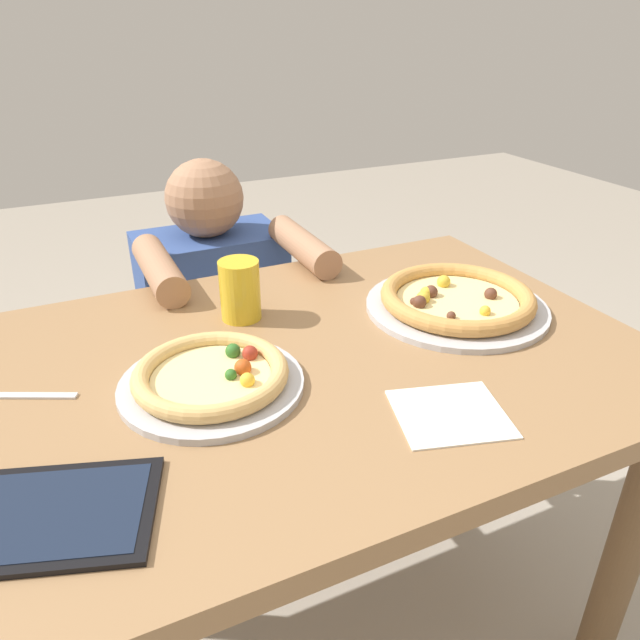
{
  "coord_description": "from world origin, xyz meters",
  "views": [
    {
      "loc": [
        -0.33,
        -0.81,
        1.28
      ],
      "look_at": [
        0.08,
        0.06,
        0.78
      ],
      "focal_mm": 33.39,
      "sensor_mm": 36.0,
      "label": 1
    }
  ],
  "objects_px": {
    "fork": "(4,396)",
    "tablet": "(52,515)",
    "pizza_near": "(212,377)",
    "pizza_far": "(456,300)",
    "drink_cup_colored": "(240,290)",
    "diner_seated": "(219,345)"
  },
  "relations": [
    {
      "from": "fork",
      "to": "tablet",
      "type": "relative_size",
      "value": 0.68
    },
    {
      "from": "pizza_near",
      "to": "pizza_far",
      "type": "xyz_separation_m",
      "value": [
        0.52,
        0.06,
        0.0
      ]
    },
    {
      "from": "pizza_far",
      "to": "tablet",
      "type": "height_order",
      "value": "pizza_far"
    },
    {
      "from": "pizza_near",
      "to": "drink_cup_colored",
      "type": "xyz_separation_m",
      "value": [
        0.12,
        0.21,
        0.04
      ]
    },
    {
      "from": "drink_cup_colored",
      "to": "tablet",
      "type": "xyz_separation_m",
      "value": [
        -0.37,
        -0.4,
        -0.05
      ]
    },
    {
      "from": "fork",
      "to": "drink_cup_colored",
      "type": "bearing_deg",
      "value": 13.64
    },
    {
      "from": "drink_cup_colored",
      "to": "fork",
      "type": "height_order",
      "value": "drink_cup_colored"
    },
    {
      "from": "drink_cup_colored",
      "to": "fork",
      "type": "distance_m",
      "value": 0.43
    },
    {
      "from": "fork",
      "to": "tablet",
      "type": "height_order",
      "value": "tablet"
    },
    {
      "from": "pizza_far",
      "to": "drink_cup_colored",
      "type": "relative_size",
      "value": 3.07
    },
    {
      "from": "pizza_near",
      "to": "fork",
      "type": "xyz_separation_m",
      "value": [
        -0.3,
        0.11,
        -0.02
      ]
    },
    {
      "from": "drink_cup_colored",
      "to": "diner_seated",
      "type": "height_order",
      "value": "diner_seated"
    },
    {
      "from": "diner_seated",
      "to": "tablet",
      "type": "bearing_deg",
      "value": -116.69
    },
    {
      "from": "fork",
      "to": "pizza_near",
      "type": "bearing_deg",
      "value": -20.22
    },
    {
      "from": "tablet",
      "to": "diner_seated",
      "type": "xyz_separation_m",
      "value": [
        0.43,
        0.85,
        -0.32
      ]
    },
    {
      "from": "pizza_near",
      "to": "pizza_far",
      "type": "bearing_deg",
      "value": 7.01
    },
    {
      "from": "pizza_far",
      "to": "tablet",
      "type": "bearing_deg",
      "value": -161.86
    },
    {
      "from": "diner_seated",
      "to": "fork",
      "type": "bearing_deg",
      "value": -130.9
    },
    {
      "from": "pizza_near",
      "to": "diner_seated",
      "type": "relative_size",
      "value": 0.3
    },
    {
      "from": "pizza_far",
      "to": "fork",
      "type": "bearing_deg",
      "value": 176.72
    },
    {
      "from": "drink_cup_colored",
      "to": "tablet",
      "type": "relative_size",
      "value": 0.42
    },
    {
      "from": "pizza_far",
      "to": "tablet",
      "type": "xyz_separation_m",
      "value": [
        -0.76,
        -0.25,
        -0.02
      ]
    }
  ]
}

